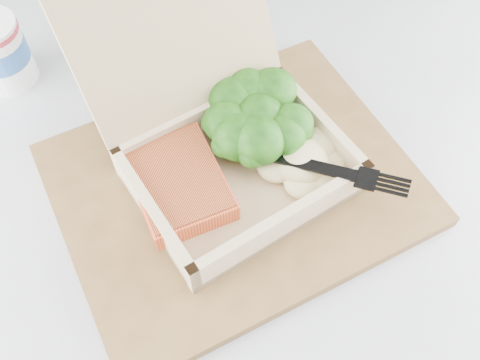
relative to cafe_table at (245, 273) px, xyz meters
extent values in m
plane|color=gray|center=(-0.34, 0.39, -0.54)|extent=(4.00, 4.00, 0.00)
cylinder|color=black|center=(0.00, 0.00, -0.19)|extent=(0.08, 0.08, 0.70)
cube|color=#B0B3BA|center=(0.00, 0.00, 0.17)|extent=(0.81, 0.81, 0.03)
cube|color=brown|center=(-0.01, 0.02, 0.20)|extent=(0.43, 0.38, 0.02)
cube|color=tan|center=(0.00, 0.02, 0.21)|extent=(0.25, 0.23, 0.01)
cube|color=tan|center=(-0.09, -0.02, 0.23)|extent=(0.07, 0.15, 0.04)
cube|color=tan|center=(0.09, 0.06, 0.23)|extent=(0.07, 0.15, 0.04)
cube|color=tan|center=(0.03, -0.05, 0.23)|extent=(0.20, 0.09, 0.04)
cube|color=tan|center=(-0.03, 0.09, 0.23)|extent=(0.20, 0.09, 0.04)
cube|color=tan|center=(-0.05, 0.13, 0.31)|extent=(0.22, 0.15, 0.15)
cube|color=#FF5531|center=(-0.07, 0.01, 0.22)|extent=(0.11, 0.13, 0.02)
ellipsoid|color=#D4C889|center=(0.06, 0.02, 0.23)|extent=(0.09, 0.08, 0.03)
cube|color=black|center=(0.00, 0.04, 0.24)|extent=(0.11, 0.08, 0.02)
cube|color=black|center=(0.07, -0.01, 0.24)|extent=(0.06, 0.05, 0.01)
cube|color=white|center=(0.00, 0.22, 0.19)|extent=(0.11, 0.15, 0.00)
camera|label=1|loc=(-0.06, -0.27, 0.67)|focal=40.00mm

